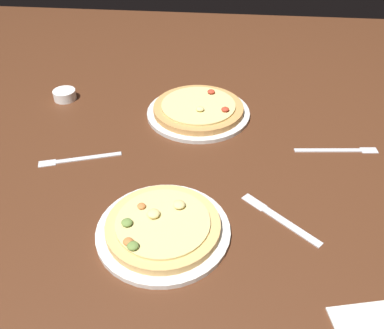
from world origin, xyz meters
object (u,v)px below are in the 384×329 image
knife_right (280,218)px  fork_spare (338,150)px  pizza_plate_near (163,228)px  fork_left (78,159)px  pizza_plate_far (198,110)px  ramekin_sauce (65,95)px

knife_right → fork_spare: bearing=57.7°
pizza_plate_near → fork_left: 0.35m
fork_spare → fork_left: bearing=-171.0°
pizza_plate_far → knife_right: size_ratio=1.81×
pizza_plate_near → fork_spare: pizza_plate_near is taller
pizza_plate_near → ramekin_sauce: 0.68m
pizza_plate_near → knife_right: pizza_plate_near is taller
fork_left → fork_spare: same height
fork_left → knife_right: (0.52, -0.17, 0.00)m
fork_left → pizza_plate_far: bearing=40.9°
fork_left → knife_right: 0.54m
pizza_plate_near → fork_left: bearing=138.5°
pizza_plate_near → fork_spare: (0.43, 0.34, -0.01)m
fork_spare → pizza_plate_far: bearing=159.5°
pizza_plate_near → knife_right: bearing=14.7°
pizza_plate_near → pizza_plate_far: pizza_plate_near is taller
ramekin_sauce → fork_left: (0.14, -0.31, -0.01)m
fork_left → knife_right: same height
pizza_plate_near → pizza_plate_far: (0.03, 0.49, -0.00)m
ramekin_sauce → knife_right: 0.81m
fork_left → fork_spare: bearing=9.0°
pizza_plate_far → fork_spare: 0.42m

